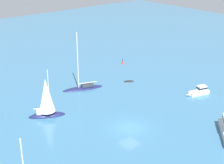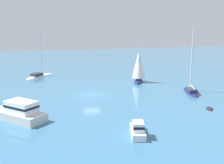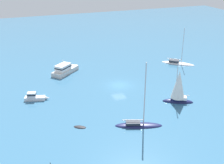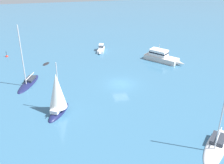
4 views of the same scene
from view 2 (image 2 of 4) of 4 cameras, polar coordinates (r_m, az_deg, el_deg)
The scene contains 7 objects.
ground_plane at distance 41.26m, azimuth -4.19°, elevation -2.64°, with size 160.00×160.00×0.00m, color teal.
yacht at distance 57.61m, azimuth -14.75°, elevation 1.18°, with size 7.14×6.63×9.02m.
ketch at distance 44.28m, azimuth 16.05°, elevation -1.81°, with size 7.27×4.07×10.44m.
ketch_1 at distance 50.20m, azimuth 5.56°, elevation 2.78°, with size 5.39×3.78×7.67m.
dinghy at distance 36.27m, azimuth 19.52°, elevation -5.28°, with size 2.08×1.76×0.32m.
powerboat at distance 26.34m, azimuth 5.33°, elevation -9.68°, with size 4.43×2.15×1.47m.
launch at distance 31.91m, azimuth -18.91°, elevation -5.85°, with size 7.35×6.78×3.29m.
Camera 2 is at (-39.09, 8.58, 10.07)m, focal length 44.24 mm.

